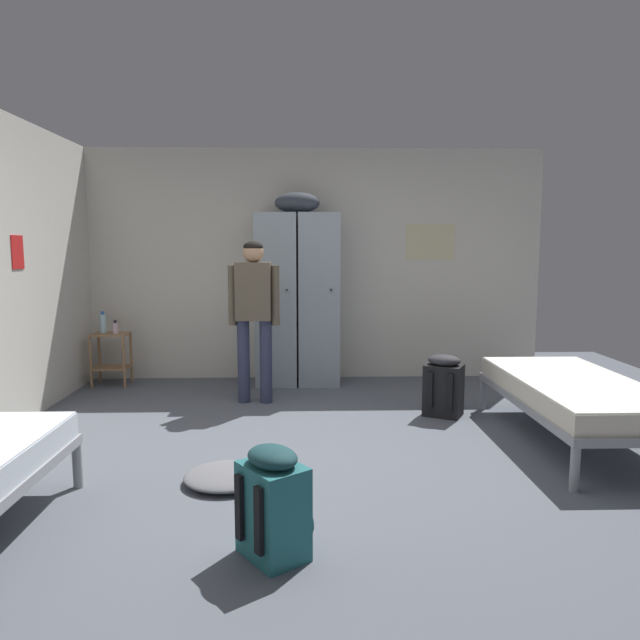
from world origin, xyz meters
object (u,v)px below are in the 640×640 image
at_px(locker_bank, 298,296).
at_px(person_traveler, 254,306).
at_px(lotion_bottle, 115,328).
at_px(clothes_pile_grey, 226,476).
at_px(water_bottle, 103,323).
at_px(bed_right, 575,393).
at_px(backpack_teal, 275,504).
at_px(backpack_black, 444,387).
at_px(shelf_unit, 111,354).

xyz_separation_m(locker_bank, person_traveler, (-0.41, -0.80, -0.04)).
distance_m(lotion_bottle, clothes_pile_grey, 3.12).
distance_m(water_bottle, clothes_pile_grey, 3.25).
bearing_deg(locker_bank, clothes_pile_grey, -99.08).
xyz_separation_m(bed_right, backpack_teal, (-2.23, -1.62, -0.12)).
xyz_separation_m(locker_bank, backpack_black, (1.31, -1.29, -0.71)).
distance_m(shelf_unit, bed_right, 4.61).
distance_m(locker_bank, shelf_unit, 2.12).
bearing_deg(person_traveler, backpack_teal, -83.51).
distance_m(backpack_teal, backpack_black, 2.73).
bearing_deg(bed_right, locker_bank, 136.73).
xyz_separation_m(shelf_unit, person_traveler, (1.62, -0.76, 0.59)).
height_order(person_traveler, backpack_teal, person_traveler).
bearing_deg(locker_bank, water_bottle, -179.64).
height_order(water_bottle, backpack_black, water_bottle).
distance_m(bed_right, person_traveler, 2.88).
bearing_deg(backpack_teal, bed_right, 36.03).
relative_size(person_traveler, backpack_teal, 2.81).
bearing_deg(shelf_unit, backpack_teal, -61.70).
relative_size(person_traveler, clothes_pile_grey, 2.87).
relative_size(person_traveler, water_bottle, 6.63).
xyz_separation_m(lotion_bottle, backpack_teal, (1.87, -3.56, -0.37)).
xyz_separation_m(locker_bank, water_bottle, (-2.10, -0.01, -0.29)).
xyz_separation_m(backpack_teal, backpack_black, (1.39, 2.35, 0.00)).
distance_m(locker_bank, person_traveler, 0.89).
relative_size(shelf_unit, clothes_pile_grey, 1.06).
bearing_deg(backpack_teal, shelf_unit, 118.30).
bearing_deg(backpack_black, backpack_teal, -120.67).
distance_m(shelf_unit, backpack_black, 3.56).
height_order(lotion_bottle, backpack_teal, lotion_bottle).
bearing_deg(backpack_teal, water_bottle, 119.14).
height_order(lotion_bottle, clothes_pile_grey, lotion_bottle).
relative_size(locker_bank, backpack_black, 3.76).
distance_m(person_traveler, backpack_black, 1.91).
xyz_separation_m(shelf_unit, bed_right, (4.16, -1.98, 0.04)).
bearing_deg(backpack_teal, locker_bank, 88.66).
bearing_deg(shelf_unit, lotion_bottle, -29.74).
bearing_deg(clothes_pile_grey, locker_bank, 80.92).
distance_m(water_bottle, backpack_black, 3.66).
bearing_deg(bed_right, clothes_pile_grey, -164.36).
height_order(shelf_unit, backpack_black, shelf_unit).
height_order(locker_bank, backpack_black, locker_bank).
xyz_separation_m(shelf_unit, backpack_teal, (1.94, -3.60, -0.09)).
xyz_separation_m(person_traveler, backpack_black, (1.71, -0.49, -0.67)).
bearing_deg(person_traveler, bed_right, -25.57).
height_order(locker_bank, person_traveler, locker_bank).
relative_size(bed_right, person_traveler, 1.23).
bearing_deg(bed_right, backpack_black, 138.89).
height_order(locker_bank, shelf_unit, locker_bank).
bearing_deg(shelf_unit, clothes_pile_grey, -59.60).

